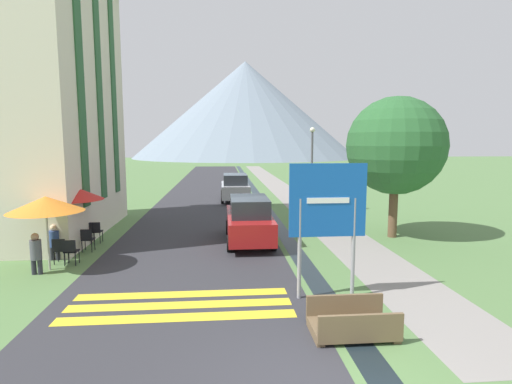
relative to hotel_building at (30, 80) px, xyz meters
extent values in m
plane|color=#517542|center=(9.39, 8.00, -6.55)|extent=(160.00, 160.00, 0.00)
cube|color=#2D2D33|center=(6.89, 18.00, -6.55)|extent=(6.40, 60.00, 0.01)
cube|color=gray|center=(12.99, 18.00, -6.55)|extent=(2.20, 60.00, 0.01)
cube|color=black|center=(10.59, 18.00, -6.55)|extent=(0.60, 60.00, 0.00)
cube|color=yellow|center=(6.89, -9.09, -6.54)|extent=(5.44, 0.44, 0.01)
cube|color=yellow|center=(6.89, -8.39, -6.54)|extent=(5.44, 0.44, 0.01)
cube|color=yellow|center=(6.89, -7.69, -6.54)|extent=(5.44, 0.44, 0.01)
cone|color=slate|center=(14.13, 86.36, 5.62)|extent=(57.02, 57.02, 24.33)
cube|color=beige|center=(-0.01, 0.00, -0.44)|extent=(5.55, 8.35, 12.21)
cube|color=#285633|center=(2.80, -2.30, -0.44)|extent=(0.06, 0.70, 9.16)
cube|color=#285633|center=(2.80, 0.00, -0.44)|extent=(0.06, 0.70, 9.16)
cube|color=#285633|center=(2.80, 2.30, -0.44)|extent=(0.06, 0.70, 9.16)
cylinder|color=gray|center=(9.87, -8.19, -5.26)|extent=(0.10, 0.10, 2.57)
cylinder|color=gray|center=(11.26, -8.19, -5.26)|extent=(0.10, 0.10, 2.57)
cube|color=#1451AD|center=(10.56, -8.21, -4.03)|extent=(1.95, 0.05, 1.84)
cube|color=white|center=(10.56, -8.24, -4.03)|extent=(1.07, 0.02, 0.14)
cube|color=brown|center=(10.59, -10.18, -6.41)|extent=(1.70, 1.10, 0.12)
cube|color=brown|center=(10.59, -10.69, -6.13)|extent=(1.70, 0.08, 0.45)
cube|color=brown|center=(10.59, -9.67, -6.13)|extent=(1.70, 0.08, 0.45)
cube|color=brown|center=(9.82, -10.18, -6.51)|extent=(0.16, 0.99, 0.08)
cube|color=brown|center=(11.36, -10.18, -6.51)|extent=(0.16, 0.99, 0.08)
cube|color=#A31919|center=(8.99, -2.27, -5.83)|extent=(1.70, 4.51, 0.84)
cube|color=#23282D|center=(8.99, -2.49, -5.07)|extent=(1.44, 2.48, 0.68)
cylinder|color=black|center=(8.19, -0.87, -6.25)|extent=(0.18, 0.60, 0.60)
cylinder|color=black|center=(9.80, -0.87, -6.25)|extent=(0.18, 0.60, 0.60)
cylinder|color=black|center=(8.19, -3.66, -6.25)|extent=(0.18, 0.60, 0.60)
cylinder|color=black|center=(9.80, -3.66, -6.25)|extent=(0.18, 0.60, 0.60)
cube|color=#B2B2B7|center=(8.83, 9.14, -5.83)|extent=(1.83, 4.33, 0.84)
cube|color=#23282D|center=(8.83, 8.92, -5.07)|extent=(1.55, 2.38, 0.68)
cylinder|color=black|center=(7.96, 10.48, -6.25)|extent=(0.18, 0.60, 0.60)
cylinder|color=black|center=(9.70, 10.48, -6.25)|extent=(0.18, 0.60, 0.60)
cylinder|color=black|center=(7.96, 7.80, -6.25)|extent=(0.18, 0.60, 0.60)
cylinder|color=black|center=(9.70, 7.80, -6.25)|extent=(0.18, 0.60, 0.60)
cube|color=black|center=(2.65, -4.58, -6.10)|extent=(0.40, 0.40, 0.04)
cube|color=black|center=(2.65, -4.76, -5.90)|extent=(0.40, 0.04, 0.40)
cylinder|color=black|center=(2.48, -4.41, -6.33)|extent=(0.03, 0.03, 0.45)
cylinder|color=black|center=(2.82, -4.41, -6.33)|extent=(0.03, 0.03, 0.45)
cylinder|color=black|center=(2.48, -4.75, -6.33)|extent=(0.03, 0.03, 0.45)
cylinder|color=black|center=(2.82, -4.75, -6.33)|extent=(0.03, 0.03, 0.45)
cube|color=black|center=(2.67, -1.95, -6.10)|extent=(0.40, 0.40, 0.04)
cube|color=black|center=(2.67, -2.13, -5.90)|extent=(0.40, 0.04, 0.40)
cylinder|color=black|center=(2.50, -1.78, -6.33)|extent=(0.03, 0.03, 0.45)
cylinder|color=black|center=(2.84, -1.78, -6.33)|extent=(0.03, 0.03, 0.45)
cylinder|color=black|center=(2.50, -2.12, -6.33)|extent=(0.03, 0.03, 0.45)
cylinder|color=black|center=(2.84, -2.12, -6.33)|extent=(0.03, 0.03, 0.45)
cube|color=black|center=(3.06, -3.18, -6.10)|extent=(0.40, 0.40, 0.04)
cube|color=black|center=(3.06, -3.36, -5.90)|extent=(0.40, 0.04, 0.40)
cylinder|color=black|center=(2.89, -3.01, -6.33)|extent=(0.03, 0.03, 0.45)
cylinder|color=black|center=(3.23, -3.01, -6.33)|extent=(0.03, 0.03, 0.45)
cylinder|color=black|center=(2.89, -3.35, -6.33)|extent=(0.03, 0.03, 0.45)
cylinder|color=black|center=(3.23, -3.35, -6.33)|extent=(0.03, 0.03, 0.45)
cube|color=black|center=(2.98, -1.89, -6.10)|extent=(0.40, 0.40, 0.04)
cube|color=black|center=(2.98, -2.07, -5.90)|extent=(0.40, 0.04, 0.40)
cylinder|color=black|center=(2.81, -1.72, -6.33)|extent=(0.03, 0.03, 0.45)
cylinder|color=black|center=(3.15, -1.72, -6.33)|extent=(0.03, 0.03, 0.45)
cylinder|color=black|center=(2.81, -2.06, -6.33)|extent=(0.03, 0.03, 0.45)
cylinder|color=black|center=(3.15, -2.06, -6.33)|extent=(0.03, 0.03, 0.45)
cube|color=black|center=(3.05, -4.77, -6.10)|extent=(0.40, 0.40, 0.04)
cube|color=black|center=(3.05, -4.95, -5.90)|extent=(0.40, 0.04, 0.40)
cylinder|color=black|center=(2.88, -4.60, -6.33)|extent=(0.03, 0.03, 0.45)
cylinder|color=black|center=(3.22, -4.60, -6.33)|extent=(0.03, 0.03, 0.45)
cylinder|color=black|center=(2.88, -4.94, -6.33)|extent=(0.03, 0.03, 0.45)
cylinder|color=black|center=(3.22, -4.94, -6.33)|extent=(0.03, 0.03, 0.45)
cylinder|color=#B7B2A8|center=(2.56, -5.27, -5.46)|extent=(0.06, 0.06, 2.18)
cone|color=orange|center=(2.56, -5.27, -4.47)|extent=(2.23, 2.23, 0.48)
cylinder|color=#B7B2A8|center=(2.54, -2.81, -5.45)|extent=(0.06, 0.06, 2.20)
cone|color=red|center=(2.54, -2.81, -4.45)|extent=(2.06, 2.06, 0.49)
cylinder|color=#282833|center=(2.27, -5.68, -6.32)|extent=(0.14, 0.14, 0.46)
cylinder|color=#282833|center=(2.45, -5.68, -6.32)|extent=(0.14, 0.14, 0.46)
cylinder|color=#4C4C56|center=(2.36, -5.68, -5.79)|extent=(0.32, 0.32, 0.60)
sphere|color=#9E755B|center=(2.36, -5.68, -5.39)|extent=(0.22, 0.22, 0.22)
cylinder|color=#282833|center=(2.21, -4.21, -6.32)|extent=(0.14, 0.14, 0.46)
cylinder|color=#282833|center=(2.39, -4.21, -6.32)|extent=(0.14, 0.14, 0.46)
cylinder|color=navy|center=(2.30, -4.21, -5.81)|extent=(0.32, 0.32, 0.55)
sphere|color=beige|center=(2.30, -4.21, -5.44)|extent=(0.22, 0.22, 0.22)
cylinder|color=#515156|center=(12.93, 3.96, -4.30)|extent=(0.12, 0.12, 4.51)
sphere|color=silver|center=(12.93, 3.96, -1.92)|extent=(0.28, 0.28, 0.28)
cylinder|color=brown|center=(15.05, -1.96, -5.49)|extent=(0.36, 0.36, 2.11)
sphere|color=#285B2D|center=(15.05, -1.96, -2.74)|extent=(4.00, 4.00, 4.00)
camera|label=1|loc=(7.94, -17.83, -2.59)|focal=28.00mm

